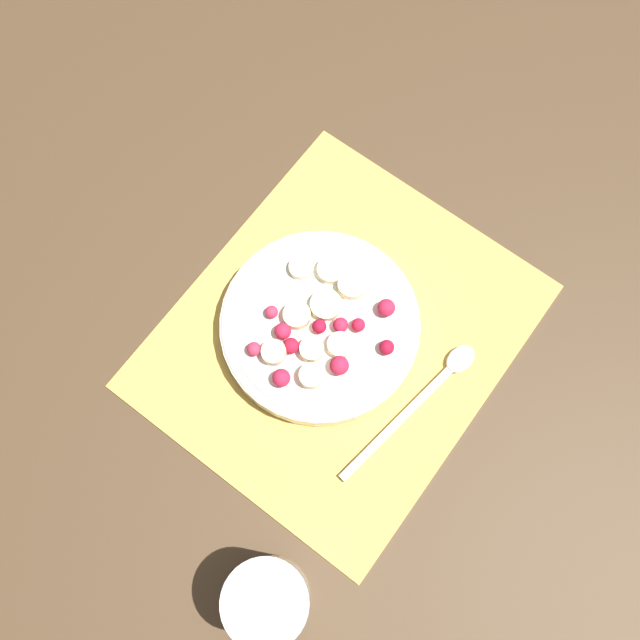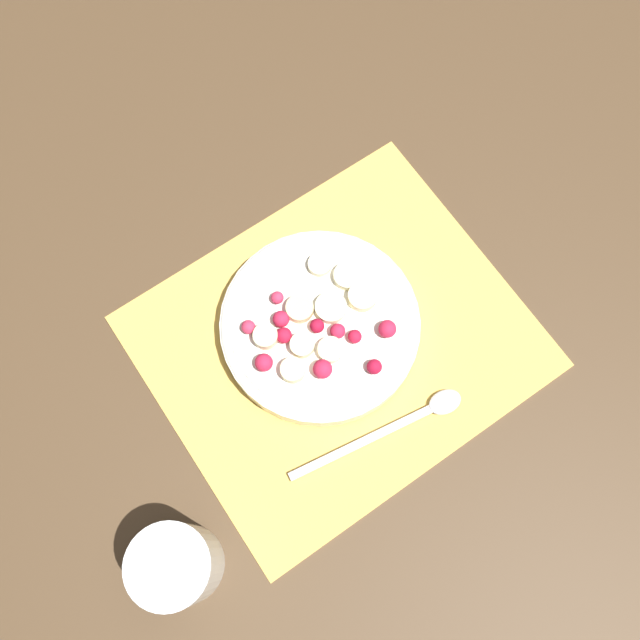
{
  "view_description": "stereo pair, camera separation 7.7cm",
  "coord_description": "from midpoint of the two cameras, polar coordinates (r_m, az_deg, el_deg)",
  "views": [
    {
      "loc": [
        0.2,
        0.12,
        0.78
      ],
      "look_at": [
        0.01,
        -0.02,
        0.04
      ],
      "focal_mm": 40.0,
      "sensor_mm": 36.0,
      "label": 1
    },
    {
      "loc": [
        0.14,
        0.17,
        0.78
      ],
      "look_at": [
        0.01,
        -0.02,
        0.04
      ],
      "focal_mm": 40.0,
      "sensor_mm": 36.0,
      "label": 2
    }
  ],
  "objects": [
    {
      "name": "ground_plane",
      "position": [
        0.81,
        4.06,
        -2.17
      ],
      "size": [
        3.0,
        3.0,
        0.0
      ],
      "primitive_type": "plane",
      "color": "#4C3823"
    },
    {
      "name": "placemat",
      "position": [
        0.8,
        4.08,
        -2.11
      ],
      "size": [
        0.41,
        0.35,
        0.01
      ],
      "color": "#E0B251",
      "rests_on": "ground_plane"
    },
    {
      "name": "fruit_bowl",
      "position": [
        0.79,
        2.75,
        -0.85
      ],
      "size": [
        0.22,
        0.22,
        0.05
      ],
      "color": "silver",
      "rests_on": "placemat"
    },
    {
      "name": "spoon",
      "position": [
        0.79,
        9.85,
        -8.33
      ],
      "size": [
        0.21,
        0.05,
        0.01
      ],
      "rotation": [
        0.0,
        0.0,
        2.99
      ],
      "color": "silver",
      "rests_on": "placemat"
    },
    {
      "name": "drinking_glass",
      "position": [
        0.73,
        -8.31,
        -19.33
      ],
      "size": [
        0.08,
        0.08,
        0.1
      ],
      "color": "white",
      "rests_on": "ground_plane"
    }
  ]
}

